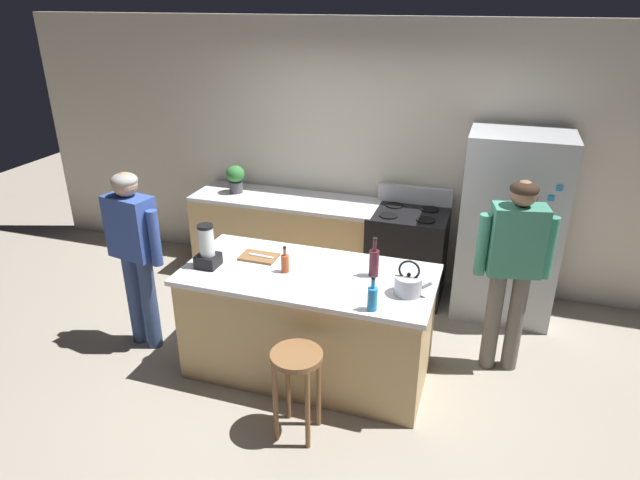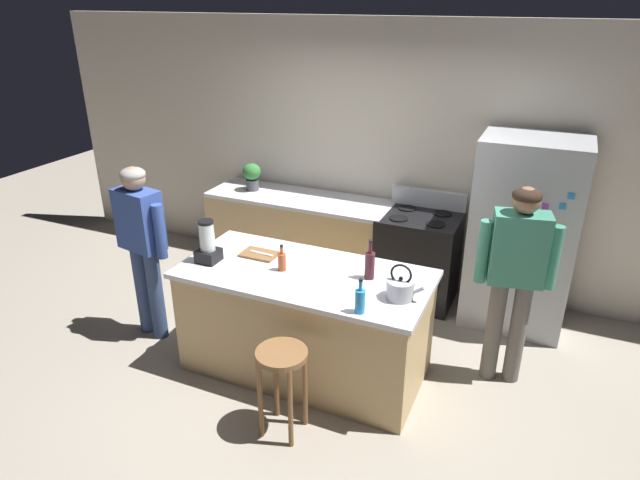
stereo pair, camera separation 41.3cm
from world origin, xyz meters
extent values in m
plane|color=#9E9384|center=(0.00, 0.00, 0.00)|extent=(14.00, 14.00, 0.00)
cube|color=beige|center=(0.00, 1.95, 1.35)|extent=(8.00, 0.10, 2.70)
cube|color=tan|center=(0.00, 0.00, 0.43)|extent=(1.91, 0.88, 0.87)
cube|color=silver|center=(0.00, 0.00, 0.89)|extent=(1.97, 0.94, 0.04)
cube|color=tan|center=(-0.80, 1.55, 0.43)|extent=(2.00, 0.64, 0.87)
cube|color=silver|center=(-0.80, 1.55, 0.89)|extent=(2.00, 0.64, 0.04)
cube|color=#B7BABF|center=(1.48, 1.50, 0.89)|extent=(0.90, 0.70, 1.78)
cylinder|color=#B7BABF|center=(1.44, 1.13, 0.98)|extent=(0.02, 0.02, 0.80)
cylinder|color=#B7BABF|center=(1.52, 1.13, 0.98)|extent=(0.02, 0.02, 0.80)
cube|color=#268CD8|center=(1.81, 1.15, 1.42)|extent=(0.05, 0.01, 0.05)
cube|color=purple|center=(1.63, 1.15, 1.31)|extent=(0.05, 0.01, 0.05)
cube|color=#268CD8|center=(1.45, 1.15, 1.06)|extent=(0.05, 0.01, 0.05)
cube|color=#268CD8|center=(1.76, 1.15, 1.33)|extent=(0.05, 0.01, 0.05)
cube|color=black|center=(0.53, 1.52, 0.45)|extent=(0.76, 0.64, 0.91)
cube|color=black|center=(0.53, 1.20, 0.41)|extent=(0.60, 0.01, 0.24)
cube|color=#B7BABF|center=(0.53, 1.81, 1.00)|extent=(0.76, 0.06, 0.18)
cylinder|color=black|center=(0.35, 1.37, 0.91)|extent=(0.18, 0.18, 0.01)
cylinder|color=black|center=(0.71, 1.37, 0.91)|extent=(0.18, 0.18, 0.01)
cylinder|color=black|center=(0.35, 1.67, 0.91)|extent=(0.18, 0.18, 0.01)
cylinder|color=black|center=(0.71, 1.67, 0.91)|extent=(0.18, 0.18, 0.01)
cylinder|color=#384C7A|center=(-1.60, -0.07, 0.43)|extent=(0.15, 0.15, 0.87)
cylinder|color=#384C7A|center=(-1.42, -0.11, 0.43)|extent=(0.15, 0.15, 0.87)
cube|color=#334C99|center=(-1.51, -0.09, 1.13)|extent=(0.43, 0.29, 0.53)
cylinder|color=#334C99|center=(-1.76, -0.04, 1.08)|extent=(0.10, 0.10, 0.48)
cylinder|color=#334C99|center=(-1.26, -0.14, 1.08)|extent=(0.10, 0.10, 0.48)
sphere|color=tan|center=(-1.51, -0.09, 1.50)|extent=(0.23, 0.23, 0.20)
ellipsoid|color=gray|center=(-1.51, -0.09, 1.53)|extent=(0.24, 0.24, 0.12)
cylinder|color=#66605B|center=(1.59, 0.55, 0.44)|extent=(0.15, 0.15, 0.89)
cylinder|color=#66605B|center=(1.42, 0.51, 0.44)|extent=(0.15, 0.15, 0.89)
cube|color=#3F8C72|center=(1.50, 0.53, 1.16)|extent=(0.44, 0.30, 0.56)
cylinder|color=#3F8C72|center=(1.75, 0.58, 1.11)|extent=(0.11, 0.11, 0.50)
cylinder|color=#3F8C72|center=(1.26, 0.48, 1.11)|extent=(0.11, 0.11, 0.50)
sphere|color=#8C664C|center=(1.50, 0.53, 1.54)|extent=(0.24, 0.24, 0.20)
ellipsoid|color=#332319|center=(1.50, 0.53, 1.58)|extent=(0.25, 0.25, 0.12)
cylinder|color=brown|center=(0.17, -0.72, 0.66)|extent=(0.36, 0.36, 0.04)
cylinder|color=brown|center=(0.05, -0.84, 0.32)|extent=(0.04, 0.04, 0.64)
cylinder|color=brown|center=(0.28, -0.84, 0.32)|extent=(0.04, 0.04, 0.64)
cylinder|color=brown|center=(0.05, -0.60, 0.32)|extent=(0.04, 0.04, 0.64)
cylinder|color=brown|center=(0.28, -0.60, 0.32)|extent=(0.04, 0.04, 0.64)
cylinder|color=#4C4C51|center=(-1.37, 1.55, 0.97)|extent=(0.14, 0.14, 0.12)
ellipsoid|color=#337A38|center=(-1.37, 1.55, 1.12)|extent=(0.20, 0.20, 0.18)
cube|color=black|center=(-0.79, -0.14, 0.96)|extent=(0.17, 0.17, 0.10)
cylinder|color=silver|center=(-0.79, -0.14, 1.12)|extent=(0.12, 0.12, 0.23)
cylinder|color=black|center=(-0.79, -0.14, 1.25)|extent=(0.12, 0.12, 0.02)
cylinder|color=#471923|center=(0.49, 0.11, 1.01)|extent=(0.08, 0.08, 0.21)
cylinder|color=#471923|center=(0.49, 0.11, 1.16)|extent=(0.03, 0.03, 0.09)
cylinder|color=black|center=(0.49, 0.11, 1.22)|extent=(0.03, 0.03, 0.02)
cylinder|color=#268CD8|center=(0.60, -0.39, 0.99)|extent=(0.07, 0.07, 0.17)
cylinder|color=#268CD8|center=(0.60, -0.39, 1.11)|extent=(0.03, 0.03, 0.07)
cylinder|color=black|center=(0.60, -0.39, 1.16)|extent=(0.03, 0.03, 0.02)
cylinder|color=#B24C26|center=(-0.17, -0.04, 0.98)|extent=(0.06, 0.06, 0.14)
cylinder|color=#B24C26|center=(-0.17, -0.04, 1.08)|extent=(0.02, 0.02, 0.06)
cylinder|color=black|center=(-0.17, -0.04, 1.12)|extent=(0.03, 0.03, 0.02)
cylinder|color=#B7BABF|center=(0.79, -0.09, 0.98)|extent=(0.20, 0.20, 0.14)
sphere|color=black|center=(0.79, -0.09, 1.06)|extent=(0.03, 0.03, 0.03)
cylinder|color=#B7BABF|center=(0.92, -0.09, 1.00)|extent=(0.09, 0.03, 0.08)
torus|color=black|center=(0.79, -0.09, 1.10)|extent=(0.16, 0.02, 0.16)
cube|color=brown|center=(-0.47, 0.12, 0.92)|extent=(0.30, 0.20, 0.02)
cube|color=#B7BABF|center=(-0.45, 0.12, 0.93)|extent=(0.22, 0.04, 0.01)
camera|label=1|loc=(1.27, -3.60, 2.89)|focal=31.07mm
camera|label=2|loc=(1.66, -3.45, 2.89)|focal=31.07mm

